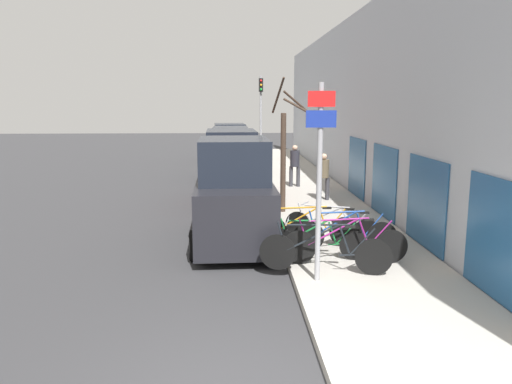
{
  "coord_description": "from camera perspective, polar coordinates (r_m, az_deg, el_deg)",
  "views": [
    {
      "loc": [
        -0.15,
        -5.08,
        3.39
      ],
      "look_at": [
        0.37,
        5.26,
        1.52
      ],
      "focal_mm": 35.0,
      "sensor_mm": 36.0,
      "label": 1
    }
  ],
  "objects": [
    {
      "name": "parked_car_2",
      "position": [
        22.91,
        -2.92,
        4.3
      ],
      "size": [
        1.99,
        4.75,
        2.3
      ],
      "rotation": [
        0.0,
        0.0,
        -0.01
      ],
      "color": "#51565B",
      "rests_on": "ground"
    },
    {
      "name": "bicycle_3",
      "position": [
        11.12,
        10.19,
        -4.77
      ],
      "size": [
        2.26,
        0.44,
        0.93
      ],
      "rotation": [
        0.0,
        0.0,
        1.48
      ],
      "color": "black",
      "rests_on": "sidewalk_curb"
    },
    {
      "name": "parked_car_3",
      "position": [
        29.01,
        -3.03,
        5.45
      ],
      "size": [
        2.28,
        4.65,
        2.19
      ],
      "rotation": [
        0.0,
        0.0,
        0.06
      ],
      "color": "gray",
      "rests_on": "ground"
    },
    {
      "name": "traffic_light",
      "position": [
        24.39,
        0.56,
        9.37
      ],
      "size": [
        0.2,
        0.3,
        4.5
      ],
      "color": "#939399",
      "rests_on": "sidewalk_curb"
    },
    {
      "name": "pedestrian_near",
      "position": [
        19.43,
        4.45,
        3.36
      ],
      "size": [
        0.42,
        0.36,
        1.62
      ],
      "rotation": [
        0.0,
        0.0,
        -0.14
      ],
      "color": "#333338",
      "rests_on": "sidewalk_curb"
    },
    {
      "name": "bicycle_4",
      "position": [
        11.44,
        5.99,
        -4.22
      ],
      "size": [
        2.33,
        0.44,
        0.94
      ],
      "rotation": [
        0.0,
        0.0,
        1.49
      ],
      "color": "black",
      "rests_on": "sidewalk_curb"
    },
    {
      "name": "bicycle_0",
      "position": [
        9.72,
        7.87,
        -6.76
      ],
      "size": [
        2.49,
        0.68,
        0.98
      ],
      "rotation": [
        0.0,
        0.0,
        1.35
      ],
      "color": "black",
      "rests_on": "sidewalk_curb"
    },
    {
      "name": "parked_car_1",
      "position": [
        16.98,
        -2.84,
        2.51
      ],
      "size": [
        2.1,
        4.82,
        2.48
      ],
      "rotation": [
        0.0,
        0.0,
        0.03
      ],
      "color": "maroon",
      "rests_on": "ground"
    },
    {
      "name": "parked_car_0",
      "position": [
        11.95,
        -2.53,
        -0.59
      ],
      "size": [
        2.05,
        4.22,
        2.56
      ],
      "rotation": [
        0.0,
        0.0,
        0.02
      ],
      "color": "black",
      "rests_on": "ground"
    },
    {
      "name": "street_tree",
      "position": [
        14.82,
        3.23,
        4.41
      ],
      "size": [
        1.14,
        1.15,
        3.97
      ],
      "color": "#3D2D23",
      "rests_on": "sidewalk_curb"
    },
    {
      "name": "bicycle_2",
      "position": [
        10.56,
        7.02,
        -5.63
      ],
      "size": [
        2.13,
        0.54,
        0.86
      ],
      "rotation": [
        0.0,
        0.0,
        1.39
      ],
      "color": "black",
      "rests_on": "sidewalk_curb"
    },
    {
      "name": "signpost",
      "position": [
        8.95,
        7.26,
        2.05
      ],
      "size": [
        0.53,
        0.12,
        3.58
      ],
      "color": "#939399",
      "rests_on": "sidewalk_curb"
    },
    {
      "name": "ground_plane",
      "position": [
        16.63,
        -2.31,
        -1.55
      ],
      "size": [
        80.0,
        80.0,
        0.0
      ],
      "primitive_type": "plane",
      "color": "#333335"
    },
    {
      "name": "pedestrian_far",
      "position": [
        16.82,
        7.74,
        2.14
      ],
      "size": [
        0.41,
        0.35,
        1.57
      ],
      "rotation": [
        0.0,
        0.0,
        -0.1
      ],
      "color": "#333338",
      "rests_on": "sidewalk_curb"
    },
    {
      "name": "sidewalk_curb",
      "position": [
        19.56,
        5.24,
        0.41
      ],
      "size": [
        3.2,
        32.0,
        0.15
      ],
      "color": "#ADA89E",
      "rests_on": "ground"
    },
    {
      "name": "bicycle_5",
      "position": [
        11.83,
        8.62,
        -3.88
      ],
      "size": [
        2.04,
        1.22,
        0.88
      ],
      "rotation": [
        0.0,
        0.0,
        1.04
      ],
      "color": "black",
      "rests_on": "sidewalk_curb"
    },
    {
      "name": "bicycle_1",
      "position": [
        10.31,
        10.13,
        -5.88
      ],
      "size": [
        2.57,
        0.44,
        0.96
      ],
      "rotation": [
        0.0,
        0.0,
        1.55
      ],
      "color": "black",
      "rests_on": "sidewalk_curb"
    },
    {
      "name": "building_facade",
      "position": [
        19.52,
        10.59,
        9.55
      ],
      "size": [
        0.23,
        32.0,
        6.5
      ],
      "color": "#B2B7C1",
      "rests_on": "ground"
    }
  ]
}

